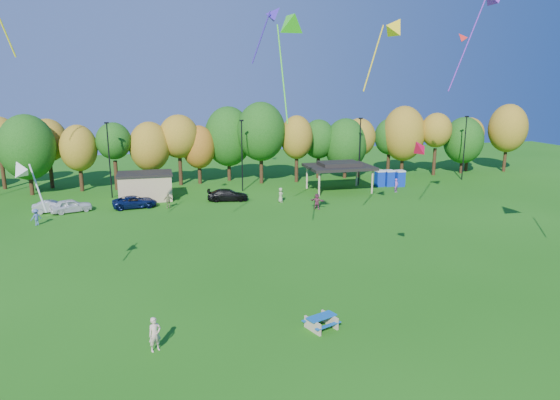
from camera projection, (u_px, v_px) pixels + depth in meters
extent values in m
plane|color=#19600F|center=(339.00, 348.00, 25.93)|extent=(160.00, 160.00, 0.00)
cylinder|color=black|center=(3.00, 174.00, 64.96)|extent=(0.50, 0.50, 4.12)
cylinder|color=black|center=(31.00, 181.00, 61.58)|extent=(0.50, 0.50, 3.56)
ellipsoid|color=#144C0F|center=(27.00, 147.00, 60.64)|extent=(6.62, 6.62, 8.00)
cylinder|color=black|center=(51.00, 174.00, 65.77)|extent=(0.50, 0.50, 3.79)
ellipsoid|color=olive|center=(48.00, 140.00, 64.77)|extent=(4.94, 4.94, 5.58)
cylinder|color=black|center=(81.00, 178.00, 63.75)|extent=(0.50, 0.50, 3.34)
ellipsoid|color=olive|center=(78.00, 148.00, 62.86)|extent=(4.61, 4.61, 5.88)
cylinder|color=black|center=(116.00, 175.00, 64.56)|extent=(0.50, 0.50, 3.82)
ellipsoid|color=#144C0F|center=(114.00, 141.00, 63.56)|extent=(4.43, 4.43, 4.73)
cylinder|color=black|center=(151.00, 175.00, 66.30)|extent=(0.50, 0.50, 3.25)
ellipsoid|color=olive|center=(150.00, 147.00, 65.44)|extent=(5.33, 5.33, 6.53)
cylinder|color=black|center=(180.00, 171.00, 67.68)|extent=(0.50, 0.50, 3.96)
ellipsoid|color=olive|center=(179.00, 136.00, 66.63)|extent=(5.31, 5.31, 5.82)
cylinder|color=black|center=(200.00, 173.00, 68.66)|extent=(0.50, 0.50, 3.05)
ellipsoid|color=#995914|center=(199.00, 147.00, 67.86)|extent=(4.54, 4.54, 5.87)
cylinder|color=black|center=(229.00, 168.00, 70.72)|extent=(0.50, 0.50, 3.77)
ellipsoid|color=#144C0F|center=(228.00, 136.00, 69.73)|extent=(6.69, 6.69, 8.35)
cylinder|color=black|center=(261.00, 168.00, 68.80)|extent=(0.50, 0.50, 4.28)
ellipsoid|color=#144C0F|center=(261.00, 132.00, 67.67)|extent=(6.64, 6.64, 8.01)
cylinder|color=black|center=(296.00, 169.00, 69.74)|extent=(0.50, 0.50, 3.76)
ellipsoid|color=olive|center=(297.00, 137.00, 68.75)|extent=(4.49, 4.49, 6.02)
cylinder|color=black|center=(318.00, 167.00, 72.63)|extent=(0.50, 0.50, 3.43)
ellipsoid|color=#144C0F|center=(319.00, 139.00, 71.72)|extent=(4.77, 4.77, 5.63)
cylinder|color=black|center=(345.00, 168.00, 72.79)|extent=(0.50, 0.50, 2.95)
ellipsoid|color=#144C0F|center=(346.00, 144.00, 72.01)|extent=(6.14, 6.14, 7.54)
cylinder|color=black|center=(358.00, 165.00, 73.71)|extent=(0.50, 0.50, 3.52)
ellipsoid|color=olive|center=(359.00, 137.00, 72.78)|extent=(4.78, 4.78, 5.53)
cylinder|color=black|center=(388.00, 162.00, 76.64)|extent=(0.50, 0.50, 3.39)
ellipsoid|color=#144C0F|center=(389.00, 137.00, 75.75)|extent=(4.54, 4.54, 5.46)
cylinder|color=black|center=(402.00, 162.00, 75.79)|extent=(0.50, 0.50, 3.72)
ellipsoid|color=olive|center=(404.00, 134.00, 74.81)|extent=(6.32, 6.32, 8.24)
cylinder|color=black|center=(434.00, 162.00, 74.92)|extent=(0.50, 0.50, 4.06)
ellipsoid|color=olive|center=(436.00, 130.00, 73.85)|extent=(4.50, 4.50, 5.13)
cylinder|color=black|center=(462.00, 163.00, 76.76)|extent=(0.50, 0.50, 3.05)
ellipsoid|color=#144C0F|center=(464.00, 140.00, 75.95)|extent=(5.97, 5.97, 7.05)
cylinder|color=black|center=(467.00, 160.00, 78.62)|extent=(0.50, 0.50, 3.55)
ellipsoid|color=olive|center=(469.00, 133.00, 77.68)|extent=(4.60, 4.60, 4.99)
cylinder|color=black|center=(505.00, 159.00, 78.14)|extent=(0.50, 0.50, 4.07)
ellipsoid|color=olive|center=(508.00, 128.00, 77.07)|extent=(5.83, 5.83, 7.42)
cylinder|color=black|center=(109.00, 161.00, 59.33)|extent=(0.16, 0.16, 9.00)
cube|color=black|center=(106.00, 123.00, 58.32)|extent=(0.50, 0.25, 0.18)
cylinder|color=black|center=(242.00, 156.00, 63.16)|extent=(0.16, 0.16, 9.00)
cube|color=black|center=(241.00, 120.00, 62.14)|extent=(0.50, 0.25, 0.18)
cylinder|color=black|center=(359.00, 152.00, 66.99)|extent=(0.16, 0.16, 9.00)
cube|color=black|center=(361.00, 118.00, 65.97)|extent=(0.50, 0.25, 0.18)
cylinder|color=black|center=(464.00, 149.00, 70.81)|extent=(0.16, 0.16, 9.00)
cube|color=black|center=(467.00, 117.00, 69.79)|extent=(0.50, 0.25, 0.18)
cube|color=tan|center=(146.00, 187.00, 59.08)|extent=(6.00, 4.00, 3.00)
cube|color=black|center=(145.00, 174.00, 58.71)|extent=(6.30, 4.30, 0.25)
cylinder|color=tan|center=(319.00, 185.00, 60.68)|extent=(0.24, 0.24, 3.00)
cylinder|color=tan|center=(372.00, 182.00, 62.35)|extent=(0.24, 0.24, 3.00)
cylinder|color=tan|center=(307.00, 177.00, 65.40)|extent=(0.24, 0.24, 3.00)
cylinder|color=tan|center=(357.00, 175.00, 67.07)|extent=(0.24, 0.24, 3.00)
cube|color=black|center=(339.00, 167.00, 63.50)|extent=(8.20, 6.20, 0.35)
cube|color=black|center=(339.00, 164.00, 63.41)|extent=(5.00, 3.50, 0.45)
cube|color=#0D2FB0|center=(380.00, 179.00, 66.93)|extent=(1.10, 1.10, 2.00)
cube|color=silver|center=(380.00, 171.00, 66.68)|extent=(1.15, 1.15, 0.18)
cube|color=#0D2FB0|center=(389.00, 179.00, 67.04)|extent=(1.10, 1.10, 2.00)
cube|color=silver|center=(390.00, 171.00, 66.79)|extent=(1.15, 1.15, 0.18)
cube|color=#0D2FB0|center=(400.00, 179.00, 66.91)|extent=(1.10, 1.10, 2.00)
cube|color=silver|center=(400.00, 171.00, 66.66)|extent=(1.15, 1.15, 0.18)
cube|color=tan|center=(313.00, 326.00, 27.62)|extent=(0.60, 1.34, 0.69)
cube|color=tan|center=(330.00, 320.00, 28.32)|extent=(0.60, 1.34, 0.69)
cube|color=#1257A6|center=(321.00, 317.00, 27.88)|extent=(1.86, 1.28, 0.06)
cube|color=#1257A6|center=(328.00, 326.00, 27.48)|extent=(1.69, 0.84, 0.05)
cube|color=#1257A6|center=(315.00, 317.00, 28.42)|extent=(1.69, 0.84, 0.05)
imported|color=beige|center=(155.00, 334.00, 25.49)|extent=(0.79, 0.68, 1.83)
imported|color=silver|center=(71.00, 206.00, 53.37)|extent=(4.57, 3.01, 1.45)
imported|color=#A9A8AE|center=(52.00, 206.00, 53.37)|extent=(4.04, 2.01, 1.27)
imported|color=#0B1744|center=(135.00, 202.00, 55.34)|extent=(5.06, 2.85, 1.33)
imported|color=black|center=(228.00, 195.00, 58.69)|extent=(5.00, 2.65, 1.38)
imported|color=olive|center=(168.00, 201.00, 55.08)|extent=(1.00, 0.43, 1.70)
imported|color=#465B9B|center=(36.00, 217.00, 48.38)|extent=(1.20, 1.12, 1.63)
imported|color=#98A570|center=(281.00, 195.00, 57.85)|extent=(0.65, 0.90, 1.73)
imported|color=#8D3B56|center=(317.00, 201.00, 54.56)|extent=(1.64, 1.40, 1.78)
imported|color=#A451AC|center=(396.00, 185.00, 63.31)|extent=(0.76, 0.69, 1.75)
cone|color=#34D11B|center=(289.00, 21.00, 31.18)|extent=(1.78, 2.24, 2.23)
cylinder|color=#34D11B|center=(282.00, 74.00, 33.90)|extent=(0.21, 2.49, 6.61)
cone|color=red|center=(461.00, 37.00, 52.00)|extent=(1.62, 1.52, 1.28)
cone|color=yellow|center=(396.00, 26.00, 35.69)|extent=(2.30, 1.99, 1.92)
cylinder|color=yellow|center=(373.00, 58.00, 36.33)|extent=(1.74, 0.68, 4.73)
cone|color=red|center=(418.00, 146.00, 30.52)|extent=(1.53, 1.37, 1.24)
cylinder|color=purple|center=(468.00, 42.00, 38.63)|extent=(2.83, 0.29, 7.55)
cone|color=#311B98|center=(276.00, 13.00, 37.48)|extent=(1.72, 1.41, 1.51)
cylinder|color=#311B98|center=(261.00, 38.00, 37.40)|extent=(1.45, 0.37, 3.79)
cone|color=silver|center=(20.00, 168.00, 28.29)|extent=(1.64, 1.61, 1.30)
cylinder|color=silver|center=(38.00, 188.00, 29.31)|extent=(0.91, 0.81, 2.85)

